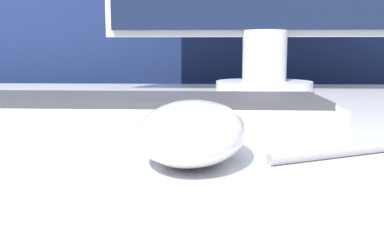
{
  "coord_description": "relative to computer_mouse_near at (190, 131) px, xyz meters",
  "views": [
    {
      "loc": [
        0.0,
        -0.49,
        0.81
      ],
      "look_at": [
        -0.01,
        -0.15,
        0.76
      ],
      "focal_mm": 42.0,
      "sensor_mm": 36.0,
      "label": 1
    }
  ],
  "objects": [
    {
      "name": "keyboard",
      "position": [
        -0.07,
        0.21,
        -0.01
      ],
      "size": [
        0.44,
        0.15,
        0.02
      ],
      "rotation": [
        0.0,
        0.0,
        -0.01
      ],
      "color": "silver",
      "rests_on": "desk"
    },
    {
      "name": "computer_mouse_near",
      "position": [
        0.0,
        0.0,
        0.0
      ],
      "size": [
        0.08,
        0.13,
        0.04
      ],
      "rotation": [
        0.0,
        0.0,
        -0.07
      ],
      "color": "white",
      "rests_on": "desk"
    },
    {
      "name": "partition_panel",
      "position": [
        0.01,
        0.86,
        -0.04
      ],
      "size": [
        5.0,
        0.03,
        1.43
      ],
      "color": "navy",
      "rests_on": "ground_plane"
    },
    {
      "name": "pen",
      "position": [
        0.11,
        0.02,
        -0.02
      ],
      "size": [
        0.12,
        0.07,
        0.01
      ],
      "rotation": [
        0.0,
        0.0,
        0.46
      ],
      "color": "#99999E",
      "rests_on": "desk"
    }
  ]
}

